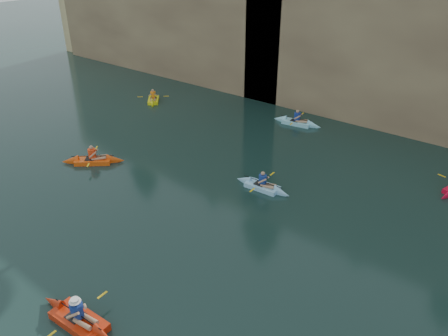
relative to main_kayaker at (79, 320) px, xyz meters
The scene contains 11 objects.
ground 1.19m from the main_kayaker, 46.77° to the left, with size 160.00×160.00×0.00m, color black.
cliff 31.41m from the main_kayaker, 88.51° to the left, with size 70.00×16.00×12.00m, color #CCB67D.
cliff_slab_west 30.73m from the main_kayaker, 129.30° to the left, with size 26.00×2.40×10.56m, color #9F8860.
cliff_slab_center 24.26m from the main_kayaker, 83.19° to the left, with size 24.00×2.40×11.40m, color #9F8860.
sea_cave_west 28.62m from the main_kayaker, 127.02° to the left, with size 4.50×1.00×4.00m, color black.
sea_cave_center 23.07m from the main_kayaker, 97.98° to the left, with size 3.50×1.00×3.20m, color black.
main_kayaker is the anchor object (origin of this frame).
kayaker_orange 12.04m from the main_kayaker, 140.69° to the left, with size 3.20×2.93×1.35m.
kayaker_ltblue_near 11.18m from the main_kayaker, 90.45° to the left, with size 3.16×2.43×1.24m.
kayaker_yellow 22.17m from the main_kayaker, 129.77° to the left, with size 2.60×2.75×1.25m.
kayaker_ltblue_mid 20.08m from the main_kayaker, 98.61° to the left, with size 3.52×2.55×1.31m.
Camera 1 is at (9.45, -6.09, 11.55)m, focal length 35.00 mm.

